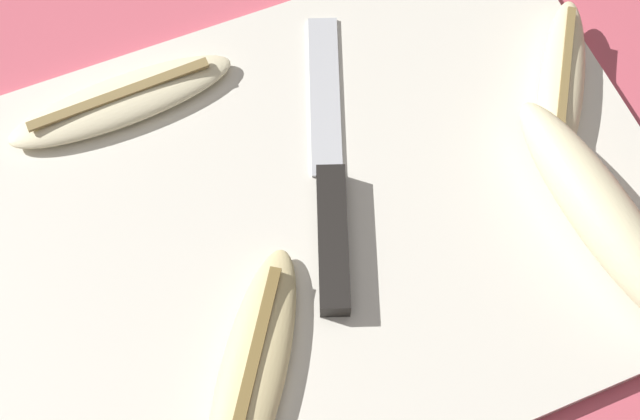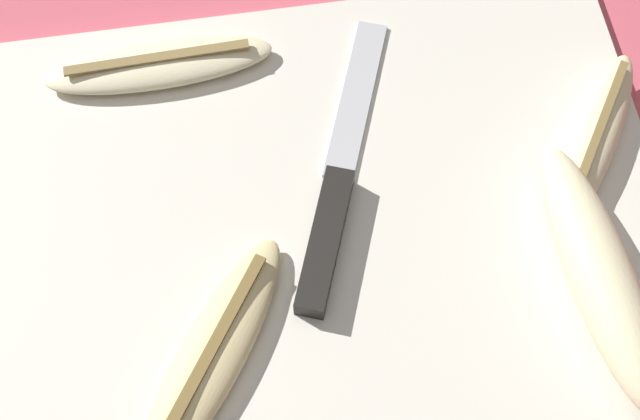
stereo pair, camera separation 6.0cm
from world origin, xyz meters
The scene contains 7 objects.
ground_plane centered at (0.00, 0.00, 0.00)m, with size 4.00×4.00×0.00m, color #C65160.
cutting_board centered at (0.00, 0.00, 0.01)m, with size 0.48×0.36×0.01m.
knife centered at (0.01, 0.00, 0.02)m, with size 0.10×0.23×0.02m.
banana_mellow_near centered at (-0.08, -0.09, 0.02)m, with size 0.13×0.17×0.02m.
banana_cream_curved centered at (0.20, 0.03, 0.02)m, with size 0.11×0.15×0.02m.
banana_bright_far centered at (-0.10, 0.14, 0.02)m, with size 0.17×0.05×0.02m.
banana_pale_long centered at (0.17, -0.08, 0.03)m, with size 0.06×0.19×0.04m.
Camera 1 is at (-0.10, -0.24, 0.57)m, focal length 50.00 mm.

